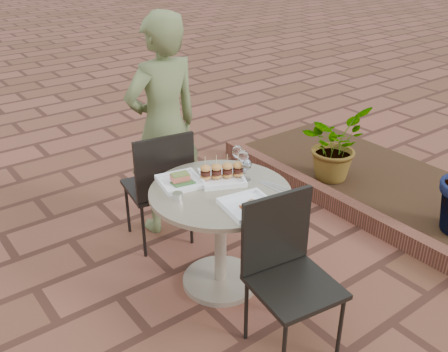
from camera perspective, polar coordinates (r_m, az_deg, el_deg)
ground at (r=3.37m, az=-2.12°, el=-14.49°), size 60.00×60.00×0.00m
cafe_table at (r=3.26m, az=-0.42°, el=-5.42°), size 0.90×0.90×0.73m
chair_far at (r=3.67m, az=-7.24°, el=-0.50°), size 0.51×0.51×0.93m
chair_near at (r=2.82m, az=7.07°, el=-9.82°), size 0.50×0.50×0.93m
diner at (r=3.80m, az=-6.89°, el=5.60°), size 0.64×0.43×1.71m
plate_salmon at (r=3.21m, az=-5.00°, el=-0.55°), size 0.31×0.31×0.07m
plate_sliders at (r=3.24m, az=-0.25°, el=0.25°), size 0.37×0.37×0.18m
plate_tuna at (r=2.93m, az=2.83°, el=-3.39°), size 0.33×0.33×0.03m
wine_glass_right at (r=3.22m, az=2.64°, el=1.21°), size 0.06×0.06×0.14m
wine_glass_mid at (r=3.31m, az=2.24°, el=2.23°), size 0.07×0.07×0.16m
wine_glass_far at (r=3.36m, az=1.57°, el=2.73°), size 0.07×0.07×0.17m
steel_ramekin at (r=3.03m, az=-5.31°, el=-2.34°), size 0.08×0.08×0.05m
cutlery_set at (r=3.19m, az=5.64°, el=-1.14°), size 0.14×0.22×0.00m
planter_curb at (r=4.41m, az=12.76°, el=-2.99°), size 0.12×3.00×0.15m
mulch_bed at (r=4.94m, az=18.06°, el=-0.91°), size 1.30×3.00×0.06m
potted_plant_a at (r=4.74m, az=12.42°, el=3.62°), size 0.74×0.69×0.68m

